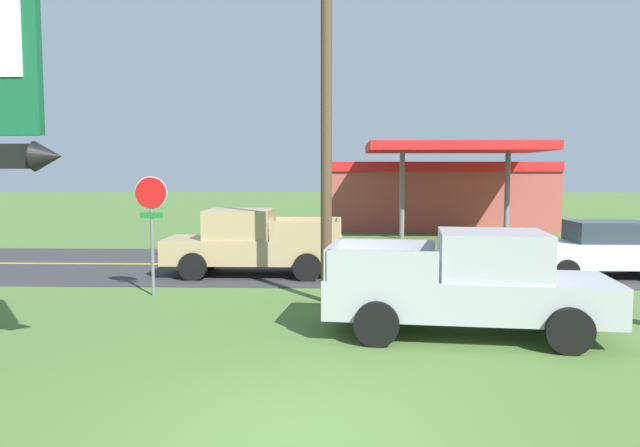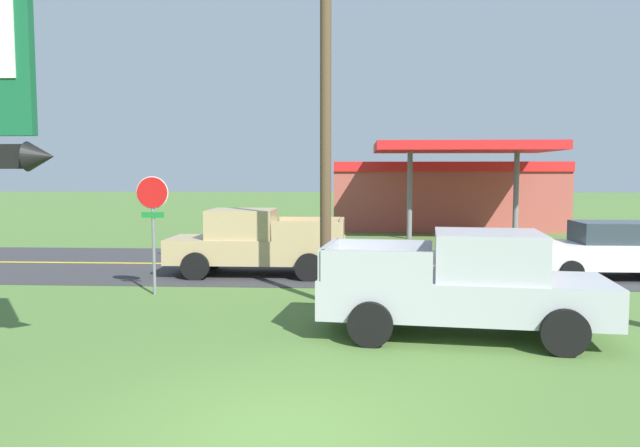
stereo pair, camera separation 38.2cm
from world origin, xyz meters
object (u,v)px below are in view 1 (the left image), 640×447
Objects in this scene: pickup_tan_on_road at (252,243)px; car_white_far_lane at (603,249)px; stop_sign at (151,214)px; pickup_silver_parked_on_lawn at (470,284)px; utility_pole at (326,84)px; gas_station at (435,193)px.

car_white_far_lane is at bearing 0.00° from pickup_tan_on_road.
stop_sign is 0.55× the size of pickup_silver_parked_on_lawn.
utility_pole is at bearing -155.56° from car_white_far_lane.
pickup_silver_parked_on_lawn is 1.28× the size of car_white_far_lane.
utility_pole is 1.76× the size of pickup_silver_parked_on_lawn.
utility_pole is at bearing -105.87° from gas_station.
gas_station is (5.58, 19.62, -3.13)m from utility_pole.
pickup_tan_on_road reaches higher than car_white_far_lane.
pickup_silver_parked_on_lawn is at bearing -52.50° from pickup_tan_on_road.
pickup_silver_parked_on_lawn is 8.37m from car_white_far_lane.
utility_pole is at bearing -57.98° from pickup_tan_on_road.
stop_sign is at bearing -117.41° from gas_station.
stop_sign is at bearing -165.98° from car_white_far_lane.
utility_pole is 0.79× the size of gas_station.
gas_station is at bearing 74.13° from utility_pole.
gas_station is 16.22m from car_white_far_lane.
utility_pole reaches higher than gas_station.
stop_sign is at bearing 172.62° from utility_pole.
stop_sign is 5.30m from utility_pole.
pickup_tan_on_road is (-7.85, -16.00, -0.98)m from gas_station.
utility_pole is 5.74m from pickup_silver_parked_on_lawn.
gas_station reaches higher than pickup_tan_on_road.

